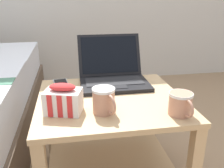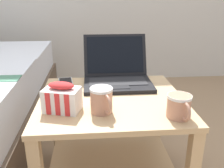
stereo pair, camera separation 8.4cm
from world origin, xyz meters
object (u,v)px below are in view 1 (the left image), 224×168
Objects in this scene: mug_front_left at (181,103)px; mug_front_right at (104,100)px; laptop at (113,74)px; cell_phone at (61,84)px.

mug_front_right is at bearing 167.09° from mug_front_left.
mug_front_left is 0.29m from mug_front_right.
cell_phone is at bearing 179.27° from laptop.
mug_front_right is (-0.09, -0.33, 0.01)m from laptop.
mug_front_right is at bearing -63.37° from cell_phone.
mug_front_right is 0.38m from cell_phone.
laptop is 2.08× the size of cell_phone.
laptop is at bearing 74.33° from mug_front_right.
cell_phone is (-0.17, 0.33, -0.05)m from mug_front_right.
cell_phone is at bearing 138.32° from mug_front_left.
cell_phone is at bearing 116.63° from mug_front_right.
laptop is 0.44m from mug_front_left.
mug_front_left is (0.19, -0.39, 0.00)m from laptop.
mug_front_left is 0.60m from cell_phone.
laptop is 2.62× the size of mug_front_left.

